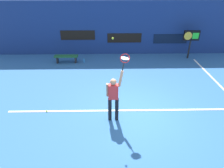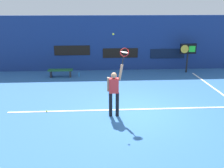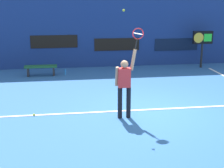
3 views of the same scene
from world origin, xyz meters
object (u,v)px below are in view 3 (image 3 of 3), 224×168
Objects in this scene: tennis_player at (124,84)px; water_bottle at (65,72)px; tennis_ball at (124,10)px; tennis_racket at (138,35)px; spare_ball at (34,115)px; scoreboard_clock at (203,39)px; court_bench at (41,68)px.

tennis_player is 8.29× the size of water_bottle.
tennis_ball is at bearing 104.29° from tennis_player.
tennis_racket is 9.15× the size of spare_ball.
scoreboard_clock is at bearing 51.49° from tennis_player.
tennis_ball reaches higher than tennis_racket.
spare_ball is (-2.96, 0.52, -2.35)m from tennis_racket.
spare_ball is at bearing 169.99° from tennis_racket.
tennis_ball is 0.04× the size of scoreboard_clock.
court_bench is (-7.59, -0.59, -1.04)m from scoreboard_clock.
spare_ball is (-7.50, -5.63, -1.34)m from scoreboard_clock.
water_bottle is (-1.62, 5.47, -2.92)m from tennis_ball.
scoreboard_clock is 6.68m from water_bottle.
court_bench is at bearing 180.00° from water_bottle.
court_bench is at bearing 118.73° from tennis_racket.
tennis_player reaches higher than court_bench.
tennis_ball is at bearing -9.44° from spare_ball.
spare_ball is at bearing -100.77° from water_bottle.
court_bench is (-2.67, 5.47, -2.70)m from tennis_ball.
tennis_racket is (0.36, -0.00, 1.38)m from tennis_player.
tennis_racket reaches higher than court_bench.
tennis_ball reaches higher than court_bench.
water_bottle is at bearing -174.84° from scoreboard_clock.
tennis_player is at bearing -128.51° from scoreboard_clock.
tennis_player is at bearing -64.17° from court_bench.
tennis_ball reaches higher than scoreboard_clock.
tennis_player is 29.26× the size of spare_ball.
court_bench is (-3.05, 5.56, -2.05)m from tennis_racket.
court_bench is at bearing -175.55° from scoreboard_clock.
tennis_ball is 6.41m from water_bottle.
scoreboard_clock is 1.26× the size of court_bench.
tennis_player reaches higher than scoreboard_clock.
tennis_racket is 2.59× the size of water_bottle.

